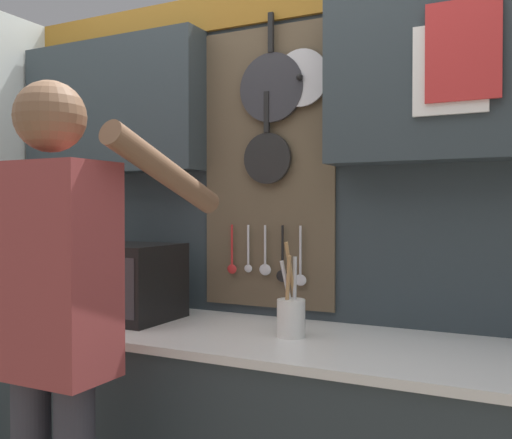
{
  "coord_description": "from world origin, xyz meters",
  "views": [
    {
      "loc": [
        1.06,
        -1.87,
        1.37
      ],
      "look_at": [
        0.0,
        0.22,
        1.32
      ],
      "focal_mm": 40.0,
      "sensor_mm": 36.0,
      "label": 1
    }
  ],
  "objects_px": {
    "knife_block": "(28,284)",
    "utensil_crock": "(291,314)",
    "microwave": "(118,281)",
    "person": "(54,313)"
  },
  "relations": [
    {
      "from": "utensil_crock",
      "to": "person",
      "type": "relative_size",
      "value": 0.2
    },
    {
      "from": "utensil_crock",
      "to": "person",
      "type": "xyz_separation_m",
      "value": [
        -0.52,
        -0.61,
        0.06
      ]
    },
    {
      "from": "utensil_crock",
      "to": "knife_block",
      "type": "bearing_deg",
      "value": -179.97
    },
    {
      "from": "microwave",
      "to": "knife_block",
      "type": "xyz_separation_m",
      "value": [
        -0.53,
        0.0,
        -0.05
      ]
    },
    {
      "from": "microwave",
      "to": "knife_block",
      "type": "bearing_deg",
      "value": 179.96
    },
    {
      "from": "knife_block",
      "to": "utensil_crock",
      "type": "xyz_separation_m",
      "value": [
        1.32,
        0.0,
        -0.03
      ]
    },
    {
      "from": "microwave",
      "to": "person",
      "type": "relative_size",
      "value": 0.28
    },
    {
      "from": "microwave",
      "to": "utensil_crock",
      "type": "relative_size",
      "value": 1.42
    },
    {
      "from": "person",
      "to": "knife_block",
      "type": "bearing_deg",
      "value": 142.69
    },
    {
      "from": "microwave",
      "to": "utensil_crock",
      "type": "bearing_deg",
      "value": 0.08
    }
  ]
}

